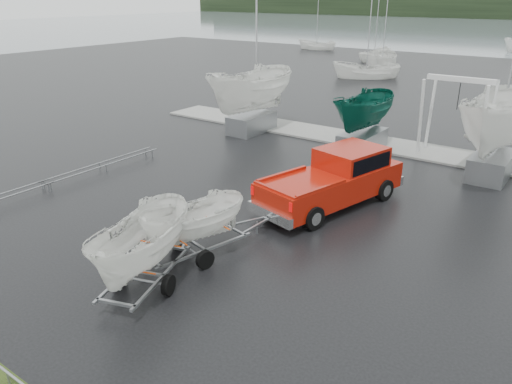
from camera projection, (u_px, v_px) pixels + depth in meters
The scene contains 14 objects.
ground_plane at pixel (239, 226), 18.29m from camera, with size 120.00×120.00×0.00m, color black.
dock at pixel (380, 144), 28.06m from camera, with size 30.00×3.00×0.12m, color #979792.
pickup_truck at pixel (337, 177), 19.88m from camera, with size 3.72×6.91×2.18m.
trailer_hitched at pixel (193, 189), 15.32m from camera, with size 2.00×3.78×4.30m.
trailer_parked at pixel (139, 199), 13.54m from camera, with size 2.28×3.79×5.08m.
boat_hoist at pixel (457, 106), 24.99m from camera, with size 3.30×2.18×4.12m.
keelboat_0 at pixel (252, 58), 28.98m from camera, with size 2.79×3.20×10.97m.
keelboat_1 at pixel (366, 91), 25.68m from camera, with size 2.07×3.20×6.61m.
keelboat_2 at pixel (508, 77), 21.48m from camera, with size 2.87×3.20×11.06m.
mast_rack_0 at pixel (102, 164), 23.80m from camera, with size 0.56×6.50×0.06m.
moored_boat_0 at pixel (366, 78), 49.68m from camera, with size 3.57×3.56×11.36m.
moored_boat_1 at pixel (381, 69), 55.56m from camera, with size 3.69×3.75×12.02m.
moored_boat_4 at pixel (316, 50), 74.52m from camera, with size 2.51×2.45×10.97m.
moored_boat_6 at pixel (374, 61), 62.50m from camera, with size 2.57×2.62×11.03m.
Camera 1 is at (10.16, -13.02, 7.98)m, focal length 35.00 mm.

